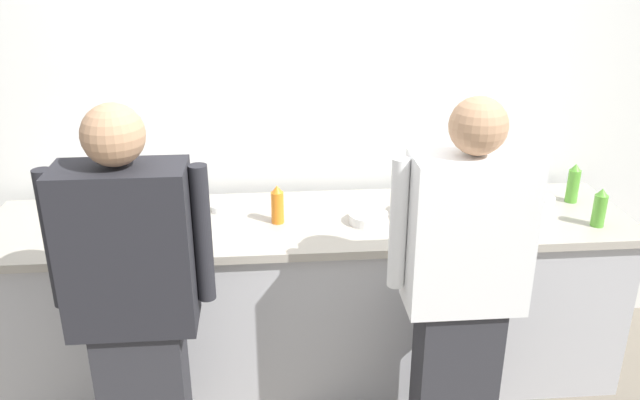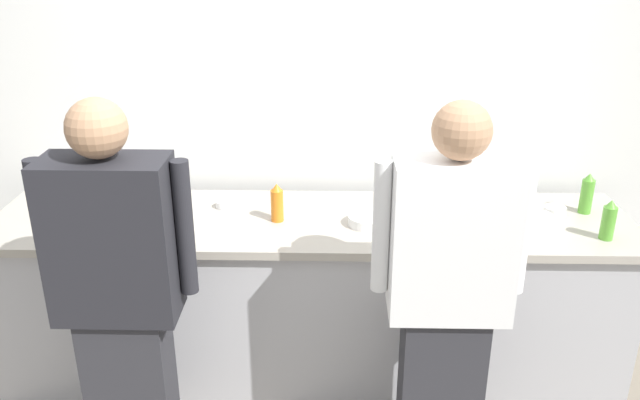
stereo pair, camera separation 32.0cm
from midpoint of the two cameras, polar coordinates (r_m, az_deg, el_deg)
The scene contains 15 objects.
wall_back at distance 3.54m, azimuth 2.08°, elevation 10.28°, with size 5.00×0.10×2.98m.
prep_counter at distance 3.45m, azimuth 1.93°, elevation -8.57°, with size 3.19×0.75×0.91m.
chef_near_left at distance 2.68m, azimuth -13.88°, elevation -8.22°, with size 0.62×0.24×1.70m.
chef_center at distance 2.71m, azimuth 14.48°, elevation -8.13°, with size 0.61×0.24×1.68m.
plate_stack_front at distance 3.19m, azimuth 7.06°, elevation -1.82°, with size 0.19×0.19×0.05m.
plate_stack_rear at distance 3.34m, azimuth 20.52°, elevation -1.91°, with size 0.24×0.24×0.06m.
mixing_bowl_steel at distance 3.25m, azimuth 13.18°, elevation -1.09°, with size 0.32×0.32×0.12m, color #B7BABF.
sheet_tray at distance 3.40m, azimuth -14.68°, elevation -1.02°, with size 0.45×0.32×0.02m, color #B7BABF.
squeeze_bottle_primary at distance 3.60m, azimuth 24.70°, elevation 0.43°, with size 0.06×0.06×0.21m.
squeeze_bottle_secondary at distance 3.34m, azimuth 26.47°, elevation -1.67°, with size 0.06×0.06×0.19m.
squeeze_bottle_spare at distance 3.18m, azimuth -0.91°, elevation -0.34°, with size 0.06×0.06×0.20m.
ramekin_green_sauce at distance 3.53m, azimuth 22.33°, elevation -0.93°, with size 0.11×0.11×0.05m.
ramekin_yellow_sauce at distance 3.59m, azimuth 18.38°, elevation -0.09°, with size 0.11×0.11×0.04m.
ramekin_red_sauce at distance 3.38m, azimuth -5.75°, elevation -0.39°, with size 0.08×0.08×0.04m.
deli_cup at distance 3.25m, azimuth -9.95°, elevation -1.06°, with size 0.09×0.09×0.09m, color white.
Camera 2 is at (0.11, -2.57, 2.24)m, focal length 36.61 mm.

